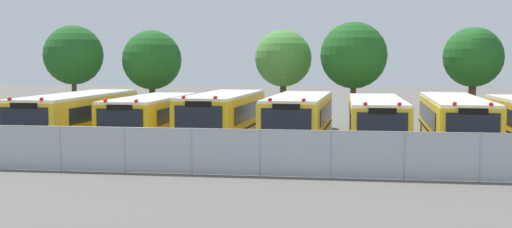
{
  "coord_description": "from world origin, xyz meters",
  "views": [
    {
      "loc": [
        2.72,
        -30.78,
        4.08
      ],
      "look_at": [
        -1.96,
        0.0,
        1.6
      ],
      "focal_mm": 45.86,
      "sensor_mm": 36.0,
      "label": 1
    }
  ],
  "objects_px": {
    "tree_1": "(152,60)",
    "school_bus_2": "(223,117)",
    "school_bus_0": "(78,116)",
    "school_bus_1": "(152,118)",
    "tree_0": "(73,55)",
    "tree_2": "(284,58)",
    "tree_3": "(352,54)",
    "tree_4": "(474,55)",
    "school_bus_3": "(299,119)",
    "school_bus_4": "(376,121)",
    "school_bus_5": "(454,121)"
  },
  "relations": [
    {
      "from": "school_bus_1",
      "to": "tree_4",
      "type": "xyz_separation_m",
      "value": [
        16.77,
        9.06,
        3.14
      ]
    },
    {
      "from": "school_bus_2",
      "to": "school_bus_3",
      "type": "relative_size",
      "value": 0.97
    },
    {
      "from": "school_bus_4",
      "to": "school_bus_2",
      "type": "bearing_deg",
      "value": -1.06
    },
    {
      "from": "school_bus_1",
      "to": "school_bus_3",
      "type": "relative_size",
      "value": 0.96
    },
    {
      "from": "school_bus_3",
      "to": "school_bus_4",
      "type": "bearing_deg",
      "value": -178.28
    },
    {
      "from": "school_bus_0",
      "to": "school_bus_2",
      "type": "distance_m",
      "value": 7.34
    },
    {
      "from": "school_bus_2",
      "to": "school_bus_5",
      "type": "height_order",
      "value": "school_bus_2"
    },
    {
      "from": "tree_2",
      "to": "tree_3",
      "type": "xyz_separation_m",
      "value": [
        4.25,
        -1.45,
        0.28
      ]
    },
    {
      "from": "school_bus_4",
      "to": "tree_3",
      "type": "distance_m",
      "value": 9.6
    },
    {
      "from": "school_bus_0",
      "to": "tree_3",
      "type": "xyz_separation_m",
      "value": [
        13.36,
        9.07,
        3.2
      ]
    },
    {
      "from": "tree_3",
      "to": "tree_4",
      "type": "xyz_separation_m",
      "value": [
        7.11,
        0.31,
        -0.12
      ]
    },
    {
      "from": "school_bus_1",
      "to": "tree_2",
      "type": "bearing_deg",
      "value": -118.39
    },
    {
      "from": "school_bus_5",
      "to": "tree_1",
      "type": "distance_m",
      "value": 19.23
    },
    {
      "from": "school_bus_5",
      "to": "school_bus_3",
      "type": "bearing_deg",
      "value": 3.58
    },
    {
      "from": "school_bus_1",
      "to": "tree_2",
      "type": "relative_size",
      "value": 1.52
    },
    {
      "from": "tree_3",
      "to": "school_bus_4",
      "type": "bearing_deg",
      "value": -82.35
    },
    {
      "from": "school_bus_4",
      "to": "school_bus_0",
      "type": "bearing_deg",
      "value": -0.46
    },
    {
      "from": "tree_2",
      "to": "school_bus_4",
      "type": "bearing_deg",
      "value": -62.36
    },
    {
      "from": "tree_0",
      "to": "tree_3",
      "type": "distance_m",
      "value": 17.21
    },
    {
      "from": "school_bus_0",
      "to": "tree_3",
      "type": "height_order",
      "value": "tree_3"
    },
    {
      "from": "school_bus_2",
      "to": "tree_2",
      "type": "distance_m",
      "value": 10.93
    },
    {
      "from": "tree_1",
      "to": "school_bus_2",
      "type": "bearing_deg",
      "value": -54.07
    },
    {
      "from": "tree_1",
      "to": "tree_2",
      "type": "relative_size",
      "value": 0.99
    },
    {
      "from": "tree_2",
      "to": "tree_3",
      "type": "height_order",
      "value": "tree_3"
    },
    {
      "from": "school_bus_3",
      "to": "tree_0",
      "type": "bearing_deg",
      "value": -26.84
    },
    {
      "from": "school_bus_5",
      "to": "tree_0",
      "type": "distance_m",
      "value": 23.46
    },
    {
      "from": "school_bus_3",
      "to": "school_bus_4",
      "type": "distance_m",
      "value": 3.58
    },
    {
      "from": "school_bus_0",
      "to": "tree_0",
      "type": "relative_size",
      "value": 1.77
    },
    {
      "from": "school_bus_5",
      "to": "tree_0",
      "type": "bearing_deg",
      "value": -17.97
    },
    {
      "from": "school_bus_0",
      "to": "tree_4",
      "type": "distance_m",
      "value": 22.72
    },
    {
      "from": "school_bus_1",
      "to": "tree_1",
      "type": "xyz_separation_m",
      "value": [
        -2.64,
        8.47,
        2.89
      ]
    },
    {
      "from": "school_bus_4",
      "to": "school_bus_5",
      "type": "distance_m",
      "value": 3.56
    },
    {
      "from": "school_bus_1",
      "to": "tree_3",
      "type": "xyz_separation_m",
      "value": [
        9.66,
        8.75,
        3.26
      ]
    },
    {
      "from": "school_bus_3",
      "to": "tree_3",
      "type": "distance_m",
      "value": 9.8
    },
    {
      "from": "school_bus_0",
      "to": "tree_2",
      "type": "distance_m",
      "value": 14.23
    },
    {
      "from": "school_bus_0",
      "to": "school_bus_3",
      "type": "height_order",
      "value": "school_bus_3"
    },
    {
      "from": "school_bus_0",
      "to": "school_bus_1",
      "type": "height_order",
      "value": "school_bus_0"
    },
    {
      "from": "tree_0",
      "to": "school_bus_2",
      "type": "bearing_deg",
      "value": -35.55
    },
    {
      "from": "school_bus_1",
      "to": "school_bus_4",
      "type": "bearing_deg",
      "value": 178.53
    },
    {
      "from": "school_bus_0",
      "to": "tree_4",
      "type": "bearing_deg",
      "value": -156.46
    },
    {
      "from": "school_bus_0",
      "to": "tree_2",
      "type": "relative_size",
      "value": 1.84
    },
    {
      "from": "school_bus_2",
      "to": "tree_3",
      "type": "bearing_deg",
      "value": -122.35
    },
    {
      "from": "school_bus_0",
      "to": "school_bus_4",
      "type": "relative_size",
      "value": 1.12
    },
    {
      "from": "tree_1",
      "to": "tree_2",
      "type": "height_order",
      "value": "tree_2"
    },
    {
      "from": "school_bus_1",
      "to": "school_bus_4",
      "type": "distance_m",
      "value": 10.87
    },
    {
      "from": "school_bus_0",
      "to": "tree_0",
      "type": "height_order",
      "value": "tree_0"
    },
    {
      "from": "tree_3",
      "to": "school_bus_0",
      "type": "bearing_deg",
      "value": -145.83
    },
    {
      "from": "school_bus_1",
      "to": "tree_2",
      "type": "xyz_separation_m",
      "value": [
        5.42,
        10.2,
        2.98
      ]
    },
    {
      "from": "tree_1",
      "to": "tree_4",
      "type": "bearing_deg",
      "value": 1.74
    },
    {
      "from": "school_bus_5",
      "to": "tree_1",
      "type": "height_order",
      "value": "tree_1"
    }
  ]
}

